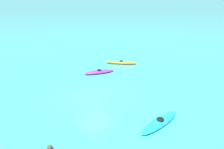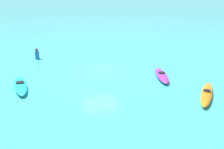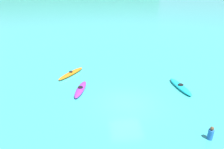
% 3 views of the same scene
% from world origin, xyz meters
% --- Properties ---
extents(ground_plane, '(600.00, 600.00, 0.00)m').
position_xyz_m(ground_plane, '(0.00, 0.00, 0.00)').
color(ground_plane, '#38ADA8').
extents(kayak_cyan, '(1.11, 3.23, 0.37)m').
position_xyz_m(kayak_cyan, '(4.99, 1.76, 0.16)').
color(kayak_cyan, '#19B7C6').
rests_on(kayak_cyan, ground_plane).
extents(kayak_orange, '(2.52, 2.95, 0.37)m').
position_xyz_m(kayak_orange, '(-4.46, 5.62, 0.16)').
color(kayak_orange, orange).
rests_on(kayak_orange, ground_plane).
extents(kayak_purple, '(1.35, 2.94, 0.37)m').
position_xyz_m(kayak_purple, '(-3.49, 2.37, 0.16)').
color(kayak_purple, purple).
rests_on(kayak_purple, ground_plane).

